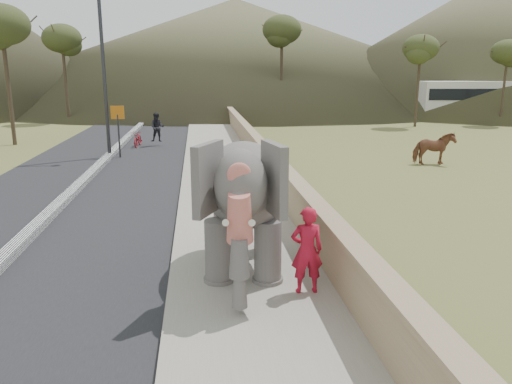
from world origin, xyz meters
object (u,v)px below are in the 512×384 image
cow (434,149)px  motorcyclist (147,133)px  elephant_and_man (246,202)px  lamppost (109,49)px

cow → motorcyclist: bearing=65.2°
elephant_and_man → motorcyclist: 17.96m
cow → elephant_and_man: 14.15m
elephant_and_man → motorcyclist: bearing=101.5°
elephant_and_man → lamppost: bearing=108.2°
lamppost → elephant_and_man: bearing=-71.8°
elephant_and_man → motorcyclist: (-3.58, 17.59, -0.75)m
cow → elephant_and_man: size_ratio=0.44×
cow → motorcyclist: motorcyclist is taller
elephant_and_man → motorcyclist: elephant_and_man is taller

